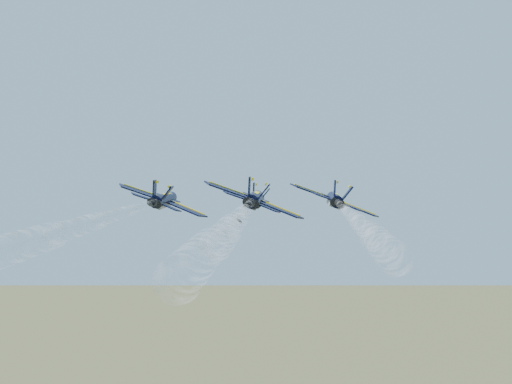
% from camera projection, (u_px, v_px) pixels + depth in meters
% --- Properties ---
extents(jet_lead, '(11.38, 15.78, 4.90)m').
position_uv_depth(jet_lead, '(257.00, 200.00, 113.28)').
color(jet_lead, black).
extents(jet_left, '(11.38, 15.78, 4.90)m').
position_uv_depth(jet_left, '(164.00, 200.00, 101.28)').
color(jet_left, black).
extents(jet_right, '(11.38, 15.78, 4.90)m').
position_uv_depth(jet_right, '(334.00, 200.00, 101.43)').
color(jet_right, black).
extents(jet_slot, '(11.38, 15.78, 4.90)m').
position_uv_depth(jet_slot, '(254.00, 199.00, 90.02)').
color(jet_slot, black).
extents(smoke_trail_lead, '(10.56, 53.45, 2.49)m').
position_uv_depth(smoke_trail_lead, '(242.00, 198.00, 71.37)').
color(smoke_trail_lead, white).
extents(smoke_trail_left, '(10.56, 53.45, 2.49)m').
position_uv_depth(smoke_trail_left, '(79.00, 196.00, 59.37)').
color(smoke_trail_left, white).
extents(smoke_trail_right, '(10.56, 53.45, 2.49)m').
position_uv_depth(smoke_trail_right, '(370.00, 196.00, 59.52)').
color(smoke_trail_right, white).
extents(smoke_trail_slot, '(10.56, 53.45, 2.49)m').
position_uv_depth(smoke_trail_slot, '(228.00, 195.00, 48.11)').
color(smoke_trail_slot, white).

